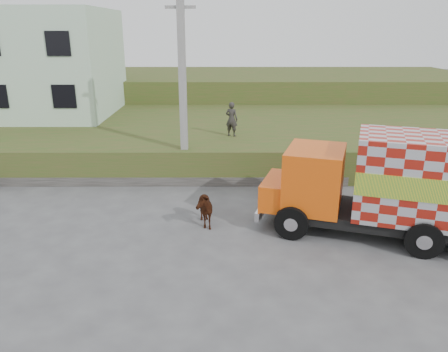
{
  "coord_description": "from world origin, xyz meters",
  "views": [
    {
      "loc": [
        0.65,
        -13.54,
        6.44
      ],
      "look_at": [
        0.69,
        1.56,
        1.3
      ],
      "focal_mm": 35.0,
      "sensor_mm": 36.0,
      "label": 1
    }
  ],
  "objects_px": {
    "cargo_truck": "(397,186)",
    "cow": "(202,207)",
    "pedestrian": "(232,119)",
    "utility_pole": "(183,88)"
  },
  "relations": [
    {
      "from": "cargo_truck",
      "to": "cow",
      "type": "height_order",
      "value": "cargo_truck"
    },
    {
      "from": "cargo_truck",
      "to": "cow",
      "type": "bearing_deg",
      "value": -170.38
    },
    {
      "from": "utility_pole",
      "to": "pedestrian",
      "type": "distance_m",
      "value": 3.6
    },
    {
      "from": "cargo_truck",
      "to": "pedestrian",
      "type": "xyz_separation_m",
      "value": [
        -5.05,
        7.69,
        0.57
      ]
    },
    {
      "from": "utility_pole",
      "to": "cow",
      "type": "distance_m",
      "value": 5.66
    },
    {
      "from": "utility_pole",
      "to": "pedestrian",
      "type": "relative_size",
      "value": 4.89
    },
    {
      "from": "cargo_truck",
      "to": "cow",
      "type": "xyz_separation_m",
      "value": [
        -6.18,
        0.93,
        -1.12
      ]
    },
    {
      "from": "cargo_truck",
      "to": "pedestrian",
      "type": "bearing_deg",
      "value": 141.46
    },
    {
      "from": "pedestrian",
      "to": "utility_pole",
      "type": "bearing_deg",
      "value": 71.77
    },
    {
      "from": "utility_pole",
      "to": "cow",
      "type": "bearing_deg",
      "value": -78.0
    }
  ]
}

